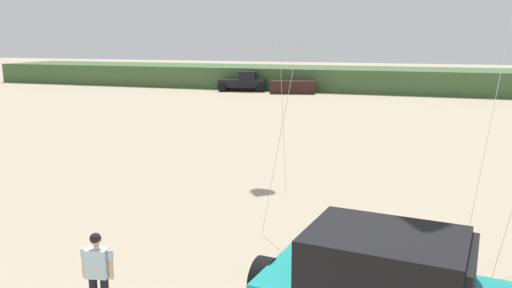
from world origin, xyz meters
name	(u,v)px	position (x,y,z in m)	size (l,w,h in m)	color
dune_ridge	(398,80)	(-0.20, 49.81, 1.09)	(90.00, 8.89, 2.19)	#426038
person_watching	(98,271)	(-2.45, 3.69, 0.94)	(0.62, 0.36, 1.67)	#DBB28E
distant_pickup	(244,82)	(-14.58, 44.63, 0.94)	(4.92, 3.35, 1.98)	black
distant_sedan	(293,87)	(-9.43, 44.05, 0.60)	(4.20, 1.70, 1.20)	black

